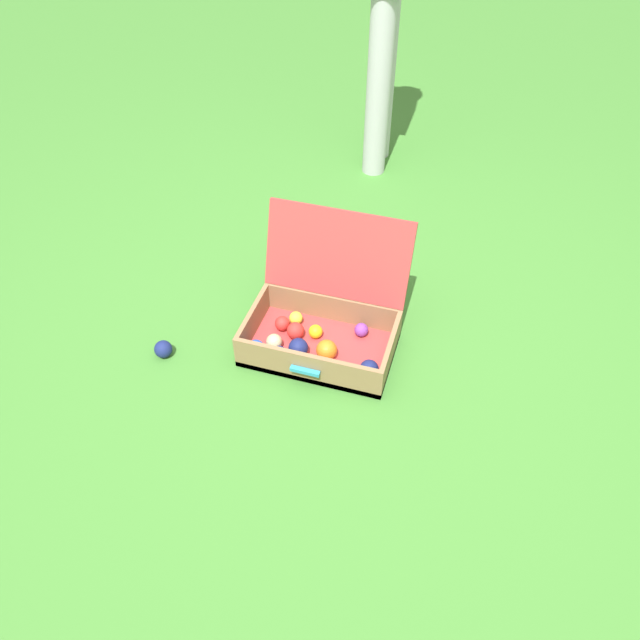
# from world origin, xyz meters

# --- Properties ---
(ground_plane) EXTENTS (16.00, 16.00, 0.00)m
(ground_plane) POSITION_xyz_m (0.00, 0.00, 0.00)
(ground_plane) COLOR #3D7A2D
(open_suitcase) EXTENTS (0.56, 0.48, 0.47)m
(open_suitcase) POSITION_xyz_m (-0.06, 0.12, 0.11)
(open_suitcase) COLOR #B23838
(open_suitcase) RESTS_ON ground
(stray_ball_on_grass) EXTENTS (0.07, 0.07, 0.07)m
(stray_ball_on_grass) POSITION_xyz_m (-0.62, -0.13, 0.03)
(stray_ball_on_grass) COLOR navy
(stray_ball_on_grass) RESTS_ON ground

